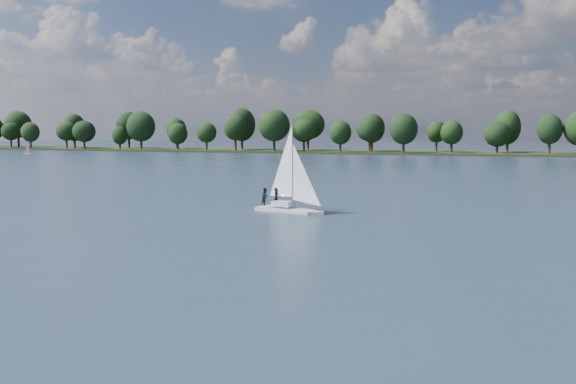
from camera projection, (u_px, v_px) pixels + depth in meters
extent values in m
plane|color=#233342|center=(387.00, 174.00, 118.19)|extent=(700.00, 700.00, 0.00)
cube|color=black|center=(455.00, 154.00, 222.37)|extent=(660.00, 40.00, 1.50)
cube|color=silver|center=(287.00, 212.00, 62.12)|extent=(7.07, 3.49, 0.80)
cube|color=silver|center=(287.00, 204.00, 62.04)|extent=(2.23, 1.65, 0.50)
cylinder|color=silver|center=(287.00, 165.00, 61.69)|extent=(0.12, 0.12, 8.01)
imported|color=black|center=(276.00, 196.00, 62.91)|extent=(0.45, 0.65, 1.73)
imported|color=black|center=(265.00, 197.00, 62.75)|extent=(0.80, 0.95, 1.73)
cube|color=silver|center=(29.00, 154.00, 223.33)|extent=(3.07, 1.61, 0.47)
cylinder|color=silver|center=(29.00, 147.00, 223.11)|extent=(0.08, 0.08, 4.18)
cube|color=#515456|center=(29.00, 150.00, 267.12)|extent=(4.24, 2.55, 0.50)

